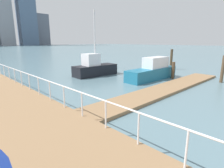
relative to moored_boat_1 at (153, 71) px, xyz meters
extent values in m
plane|color=slate|center=(-7.23, 7.32, -0.79)|extent=(300.00, 300.00, 0.00)
cube|color=#93704C|center=(-2.75, -2.95, -0.70)|extent=(15.95, 2.00, 0.18)
cylinder|color=white|center=(-10.38, -7.90, 0.14)|extent=(0.06, 0.06, 1.05)
cylinder|color=white|center=(-10.38, -6.40, 0.14)|extent=(0.06, 0.06, 1.05)
cylinder|color=white|center=(-10.38, -4.90, 0.14)|extent=(0.06, 0.06, 1.05)
cylinder|color=white|center=(-10.38, -3.40, 0.14)|extent=(0.06, 0.06, 1.05)
cylinder|color=white|center=(-10.38, -1.89, 0.14)|extent=(0.06, 0.06, 1.05)
cylinder|color=white|center=(-10.38, -0.39, 0.14)|extent=(0.06, 0.06, 1.05)
cylinder|color=white|center=(-10.38, 1.11, 0.14)|extent=(0.06, 0.06, 1.05)
cylinder|color=white|center=(-10.38, 2.61, 0.14)|extent=(0.06, 0.06, 1.05)
cylinder|color=white|center=(-10.38, 4.12, 0.14)|extent=(0.06, 0.06, 1.05)
cylinder|color=white|center=(-10.38, 5.62, 0.14)|extent=(0.06, 0.06, 1.05)
cylinder|color=white|center=(-10.38, 7.12, 0.14)|extent=(0.06, 0.06, 1.05)
cylinder|color=white|center=(-10.38, 8.62, 0.14)|extent=(0.06, 0.06, 1.05)
cylinder|color=white|center=(-10.38, 10.13, 0.14)|extent=(0.06, 0.06, 1.05)
cylinder|color=white|center=(-10.38, -2.64, 0.66)|extent=(0.06, 28.55, 0.06)
cylinder|color=brown|center=(3.11, -5.01, 0.39)|extent=(0.26, 0.26, 2.36)
cylinder|color=#473826|center=(6.54, 1.66, 0.49)|extent=(0.31, 0.31, 2.56)
cylinder|color=brown|center=(1.73, -1.17, 0.01)|extent=(0.31, 0.31, 1.59)
cylinder|color=#473826|center=(-0.26, -0.28, 0.05)|extent=(0.32, 0.32, 1.67)
cube|color=#1E6B8C|center=(-0.14, 0.00, -0.26)|extent=(6.03, 1.72, 1.05)
cube|color=white|center=(0.42, -0.01, 0.77)|extent=(2.68, 1.31, 1.01)
cube|color=black|center=(-2.71, 5.25, -0.24)|extent=(4.76, 1.91, 1.09)
cube|color=white|center=(-3.24, 5.27, 0.91)|extent=(1.52, 1.43, 1.20)
cylinder|color=silver|center=(-2.71, 5.25, 3.04)|extent=(0.12, 0.12, 5.47)
cube|color=slate|center=(55.59, 157.72, 12.48)|extent=(14.38, 14.37, 26.53)
camera|label=1|loc=(-14.48, -9.48, 2.76)|focal=28.94mm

